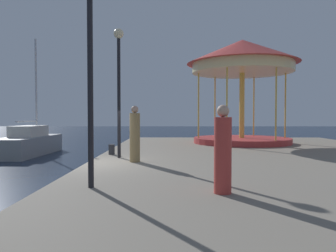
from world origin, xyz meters
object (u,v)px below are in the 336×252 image
object	(u,v)px
person_far_corner	(223,152)
carousel	(242,66)
sailboat_grey	(29,143)
lamp_post_mid_promenade	(119,71)
bollard_south	(112,149)
lamp_post_near_edge	(90,48)
person_by_the_water	(135,136)

from	to	relation	value
person_far_corner	carousel	bearing A→B (deg)	75.69
sailboat_grey	lamp_post_mid_promenade	distance (m)	10.36
lamp_post_mid_promenade	sailboat_grey	bearing A→B (deg)	131.47
lamp_post_mid_promenade	bollard_south	world-z (taller)	lamp_post_mid_promenade
carousel	bollard_south	xyz separation A→B (m)	(-6.26, -5.30, -4.06)
lamp_post_near_edge	lamp_post_mid_promenade	bearing A→B (deg)	91.92
carousel	person_far_corner	distance (m)	12.42
carousel	person_by_the_water	size ratio (longest dim) A/B	3.30
sailboat_grey	person_by_the_water	distance (m)	11.12
carousel	person_far_corner	world-z (taller)	carousel
person_by_the_water	lamp_post_mid_promenade	bearing A→B (deg)	123.22
carousel	person_by_the_water	bearing A→B (deg)	-125.15
carousel	bollard_south	size ratio (longest dim) A/B	15.23
sailboat_grey	lamp_post_near_edge	size ratio (longest dim) A/B	1.64
sailboat_grey	person_far_corner	distance (m)	15.81
person_by_the_water	person_far_corner	size ratio (longest dim) A/B	1.07
lamp_post_near_edge	person_by_the_water	world-z (taller)	lamp_post_near_edge
lamp_post_near_edge	lamp_post_mid_promenade	distance (m)	4.83
lamp_post_near_edge	person_by_the_water	xyz separation A→B (m)	(0.52, 3.78, -2.07)
lamp_post_mid_promenade	lamp_post_near_edge	bearing A→B (deg)	-88.08
person_far_corner	bollard_south	bearing A→B (deg)	117.83
lamp_post_near_edge	bollard_south	world-z (taller)	lamp_post_near_edge
sailboat_grey	person_by_the_water	xyz separation A→B (m)	(7.20, -8.42, 0.97)
lamp_post_near_edge	bollard_south	distance (m)	6.41
lamp_post_near_edge	person_by_the_water	bearing A→B (deg)	82.17
sailboat_grey	carousel	size ratio (longest dim) A/B	1.16
sailboat_grey	person_far_corner	bearing A→B (deg)	-53.53
person_by_the_water	person_far_corner	distance (m)	4.80
carousel	sailboat_grey	bearing A→B (deg)	174.76
lamp_post_mid_promenade	bollard_south	size ratio (longest dim) A/B	11.57
sailboat_grey	carousel	bearing A→B (deg)	-5.24
bollard_south	person_by_the_water	distance (m)	2.38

